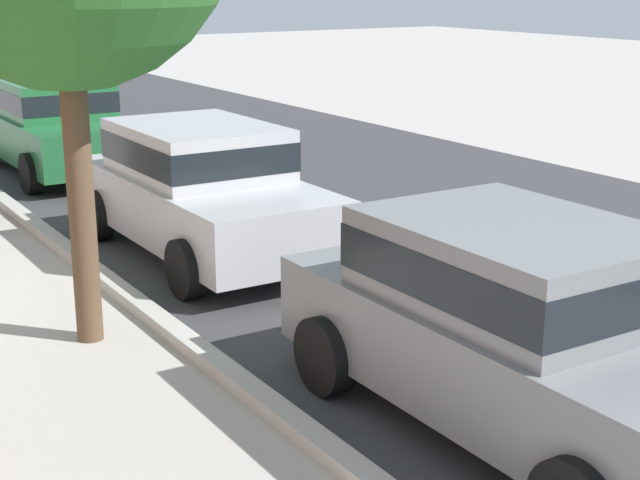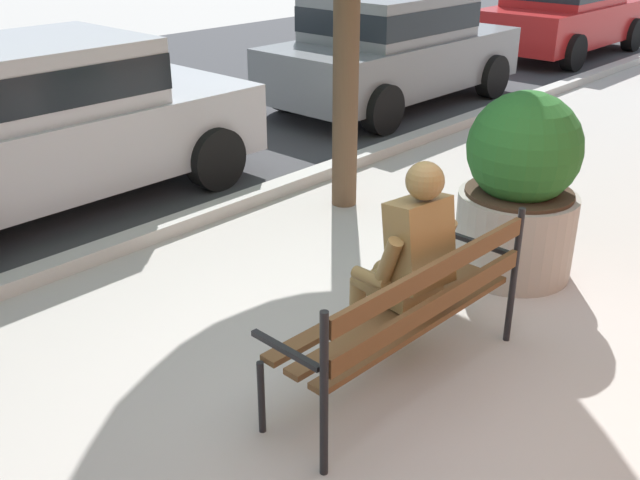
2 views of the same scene
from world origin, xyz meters
TOP-DOWN VIEW (x-y plane):
  - ground_plane at (0.00, 0.00)m, footprint 80.00×80.00m
  - curb_stone at (0.00, 2.90)m, footprint 60.00×0.20m
  - park_bench at (0.10, -0.00)m, footprint 1.81×0.57m
  - bronze_statue_seated at (0.30, 0.20)m, footprint 0.72×0.79m
  - concrete_planter at (1.90, 0.31)m, footprint 0.91×0.91m
  - parked_car_silver at (0.13, 4.31)m, footprint 4.11×1.94m
  - parked_car_grey at (5.50, 4.31)m, footprint 4.11×1.94m
  - parked_car_red at (10.87, 4.31)m, footprint 4.11×1.94m

SIDE VIEW (x-z plane):
  - ground_plane at x=0.00m, z-range 0.00..0.00m
  - curb_stone at x=0.00m, z-range 0.00..0.12m
  - park_bench at x=0.10m, z-range 0.07..1.02m
  - bronze_statue_seated at x=0.30m, z-range -0.02..1.35m
  - concrete_planter at x=1.90m, z-range -0.03..1.41m
  - parked_car_silver at x=0.13m, z-range 0.06..1.62m
  - parked_car_grey at x=5.50m, z-range 0.06..1.62m
  - parked_car_red at x=10.87m, z-range 0.06..1.62m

